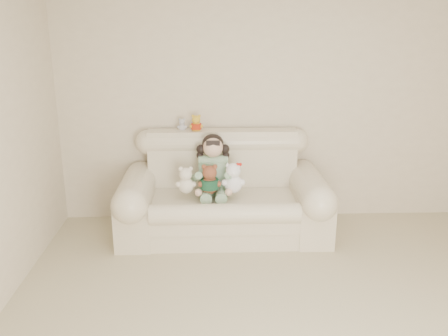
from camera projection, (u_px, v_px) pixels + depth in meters
wall_back at (269, 102)px, 5.08m from camera, size 4.50×0.00×4.50m
sofa at (224, 187)px, 4.81m from camera, size 2.10×0.95×1.03m
seated_child at (213, 164)px, 4.81m from camera, size 0.39×0.47×0.63m
brown_teddy at (210, 176)px, 4.63m from camera, size 0.27×0.24×0.35m
white_cat at (233, 175)px, 4.66m from camera, size 0.28×0.24×0.37m
cream_teddy at (186, 178)px, 4.65m from camera, size 0.24×0.22×0.32m
yellow_mini_bear at (196, 122)px, 4.95m from camera, size 0.14×0.11×0.22m
grey_mini_plush at (182, 124)px, 4.99m from camera, size 0.12×0.10×0.16m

